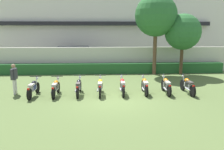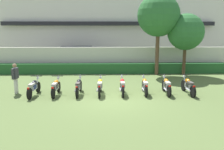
% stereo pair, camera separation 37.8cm
% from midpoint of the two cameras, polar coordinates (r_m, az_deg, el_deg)
% --- Properties ---
extents(ground, '(60.00, 60.00, 0.00)m').
position_cam_midpoint_polar(ground, '(11.53, 1.12, -6.00)').
color(ground, '#566B38').
extents(building, '(23.63, 6.50, 7.36)m').
position_cam_midpoint_polar(building, '(25.97, -0.43, 11.62)').
color(building, silver).
rests_on(building, ground).
extents(compound_wall, '(22.44, 0.30, 1.97)m').
position_cam_midpoint_polar(compound_wall, '(18.93, 0.03, 3.71)').
color(compound_wall, beige).
rests_on(compound_wall, ground).
extents(hedge_row, '(17.96, 0.70, 0.78)m').
position_cam_midpoint_polar(hedge_row, '(18.32, 0.09, 1.61)').
color(hedge_row, '#235628').
rests_on(hedge_row, ground).
extents(parked_car, '(4.63, 2.37, 1.89)m').
position_cam_midpoint_polar(parked_car, '(21.12, -7.56, 4.24)').
color(parked_car, black).
rests_on(parked_car, ground).
extents(tree_near_inspector, '(3.07, 3.07, 5.88)m').
position_cam_midpoint_polar(tree_near_inspector, '(17.99, 11.70, 13.78)').
color(tree_near_inspector, brown).
rests_on(tree_near_inspector, ground).
extents(tree_far_side, '(2.64, 2.64, 4.49)m').
position_cam_midpoint_polar(tree_far_side, '(18.37, 17.84, 9.77)').
color(tree_far_side, '#4C3823').
rests_on(tree_far_side, ground).
extents(motorcycle_in_row_0, '(0.60, 1.92, 0.94)m').
position_cam_midpoint_polar(motorcycle_in_row_0, '(12.74, -17.46, -2.83)').
color(motorcycle_in_row_0, black).
rests_on(motorcycle_in_row_0, ground).
extents(motorcycle_in_row_1, '(0.60, 1.81, 0.94)m').
position_cam_midpoint_polar(motorcycle_in_row_1, '(12.51, -12.48, -2.82)').
color(motorcycle_in_row_1, black).
rests_on(motorcycle_in_row_1, ground).
extents(motorcycle_in_row_2, '(0.60, 1.93, 0.95)m').
position_cam_midpoint_polar(motorcycle_in_row_2, '(12.45, -7.12, -2.69)').
color(motorcycle_in_row_2, black).
rests_on(motorcycle_in_row_2, ground).
extents(motorcycle_in_row_3, '(0.60, 1.86, 0.96)m').
position_cam_midpoint_polar(motorcycle_in_row_3, '(12.35, -2.02, -2.70)').
color(motorcycle_in_row_3, black).
rests_on(motorcycle_in_row_3, ground).
extents(motorcycle_in_row_4, '(0.60, 1.90, 0.96)m').
position_cam_midpoint_polar(motorcycle_in_row_4, '(12.46, 3.36, -2.59)').
color(motorcycle_in_row_4, black).
rests_on(motorcycle_in_row_4, ground).
extents(motorcycle_in_row_5, '(0.60, 1.80, 0.95)m').
position_cam_midpoint_polar(motorcycle_in_row_5, '(12.63, 8.71, -2.53)').
color(motorcycle_in_row_5, black).
rests_on(motorcycle_in_row_5, ground).
extents(motorcycle_in_row_6, '(0.60, 1.84, 0.96)m').
position_cam_midpoint_polar(motorcycle_in_row_6, '(12.83, 13.75, -2.50)').
color(motorcycle_in_row_6, black).
rests_on(motorcycle_in_row_6, ground).
extents(motorcycle_in_row_7, '(0.60, 1.93, 0.96)m').
position_cam_midpoint_polar(motorcycle_in_row_7, '(13.13, 18.60, -2.46)').
color(motorcycle_in_row_7, black).
rests_on(motorcycle_in_row_7, ground).
extents(inspector_person, '(0.22, 0.65, 1.60)m').
position_cam_midpoint_polar(inspector_person, '(13.43, -21.44, -0.22)').
color(inspector_person, silver).
rests_on(inspector_person, ground).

